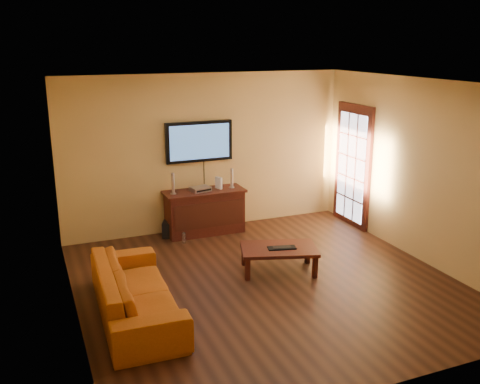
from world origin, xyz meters
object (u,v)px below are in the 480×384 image
sofa (135,283)px  speaker_right (232,179)px  game_console (219,183)px  speaker_left (173,184)px  bottle (184,238)px  television (199,142)px  subwoofer (171,229)px  av_receiver (200,189)px  keyboard (282,248)px  media_console (205,212)px  coffee_table (279,250)px

sofa → speaker_right: speaker_right is taller
speaker_right → game_console: size_ratio=1.67×
speaker_left → bottle: speaker_left is taller
speaker_right → television: bearing=155.8°
speaker_left → subwoofer: (-0.05, 0.05, -0.79)m
av_receiver → speaker_right: bearing=-12.1°
subwoofer → keyboard: 2.31m
television → subwoofer: television is taller
speaker_right → media_console: bearing=179.6°
sofa → media_console: bearing=-32.8°
television → speaker_left: (-0.54, -0.23, -0.64)m
television → keyboard: bearing=-77.6°
subwoofer → bottle: 0.40m
speaker_right → sofa: bearing=-132.1°
av_receiver → television: bearing=60.6°
av_receiver → game_console: 0.35m
coffee_table → av_receiver: (-0.53, 1.93, 0.47)m
coffee_table → av_receiver: 2.06m
speaker_right → av_receiver: bearing=-179.8°
sofa → speaker_right: bearing=-40.1°
media_console → subwoofer: media_console is taller
subwoofer → speaker_right: bearing=20.7°
av_receiver → speaker_left: bearing=168.1°
sofa → subwoofer: (1.10, 2.47, -0.29)m
subwoofer → keyboard: (1.08, -2.02, 0.25)m
bottle → subwoofer: bearing=107.3°
speaker_left → keyboard: bearing=-62.5°
television → coffee_table: size_ratio=0.96×
sofa → keyboard: bearing=-76.3°
media_console → coffee_table: (0.46, -1.93, -0.06)m
sofa → game_console: size_ratio=10.70×
sofa → game_console: (1.96, 2.46, 0.44)m
sofa → bottle: 2.45m
television → coffee_table: (0.46, -2.16, -1.24)m
speaker_right → bottle: size_ratio=1.76×
speaker_left → media_console: bearing=0.9°
sofa → keyboard: (2.18, 0.45, -0.04)m
bottle → speaker_right: bearing=18.7°
television → game_console: bearing=-36.4°
sofa → speaker_left: (1.15, 2.43, 0.50)m
television → av_receiver: size_ratio=3.61×
media_console → bottle: bearing=-144.9°
media_console → sofa: size_ratio=0.64×
game_console → subwoofer: size_ratio=0.77×
television → game_console: (0.27, -0.20, -0.70)m
coffee_table → bottle: bearing=120.5°
coffee_table → sofa: (-2.16, -0.50, 0.10)m
media_console → bottle: size_ratio=7.18×
media_console → game_console: (0.27, 0.02, 0.48)m
speaker_left → game_console: 0.82m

